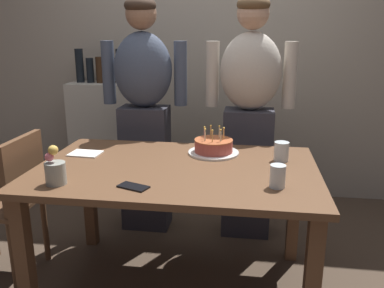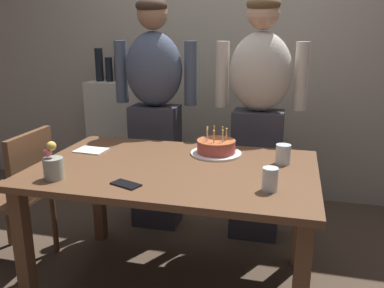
{
  "view_description": "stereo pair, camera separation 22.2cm",
  "coord_description": "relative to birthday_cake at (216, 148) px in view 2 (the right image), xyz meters",
  "views": [
    {
      "loc": [
        0.38,
        -2.01,
        1.45
      ],
      "look_at": [
        0.07,
        0.11,
        0.84
      ],
      "focal_mm": 37.74,
      "sensor_mm": 36.0,
      "label": 1
    },
    {
      "loc": [
        0.6,
        -1.97,
        1.45
      ],
      "look_at": [
        0.07,
        0.11,
        0.84
      ],
      "focal_mm": 37.74,
      "sensor_mm": 36.0,
      "label": 2
    }
  ],
  "objects": [
    {
      "name": "water_glass_near",
      "position": [
        0.39,
        -0.08,
        0.01
      ],
      "size": [
        0.08,
        0.08,
        0.11
      ],
      "primitive_type": "cylinder",
      "color": "silver",
      "rests_on": "dining_table"
    },
    {
      "name": "flower_vase",
      "position": [
        -0.7,
        -0.6,
        0.03
      ],
      "size": [
        0.1,
        0.1,
        0.19
      ],
      "color": "#999E93",
      "rests_on": "dining_table"
    },
    {
      "name": "back_wall",
      "position": [
        -0.18,
        1.28,
        0.52
      ],
      "size": [
        5.2,
        0.1,
        2.6
      ],
      "primitive_type": "cube",
      "color": "#9E9384",
      "rests_on": "ground_plane"
    },
    {
      "name": "dining_chair",
      "position": [
        -1.15,
        -0.28,
        -0.26
      ],
      "size": [
        0.42,
        0.42,
        0.87
      ],
      "rotation": [
        0.0,
        0.0,
        -1.57
      ],
      "color": "brown",
      "rests_on": "ground_plane"
    },
    {
      "name": "dining_table",
      "position": [
        -0.18,
        -0.27,
        -0.14
      ],
      "size": [
        1.5,
        0.96,
        0.74
      ],
      "color": "brown",
      "rests_on": "ground_plane"
    },
    {
      "name": "person_woman_cardigan",
      "position": [
        0.2,
        0.47,
        0.09
      ],
      "size": [
        0.61,
        0.27,
        1.66
      ],
      "rotation": [
        0.0,
        0.0,
        3.14
      ],
      "color": "#33333D",
      "rests_on": "ground_plane"
    },
    {
      "name": "birthday_cake",
      "position": [
        0.0,
        0.0,
        0.0
      ],
      "size": [
        0.3,
        0.3,
        0.16
      ],
      "color": "white",
      "rests_on": "dining_table"
    },
    {
      "name": "cell_phone",
      "position": [
        -0.32,
        -0.59,
        -0.04
      ],
      "size": [
        0.16,
        0.12,
        0.01
      ],
      "primitive_type": "cube",
      "rotation": [
        0.0,
        0.0,
        -0.36
      ],
      "color": "black",
      "rests_on": "dining_table"
    },
    {
      "name": "water_glass_far",
      "position": [
        0.34,
        -0.49,
        0.01
      ],
      "size": [
        0.07,
        0.07,
        0.11
      ],
      "primitive_type": "cylinder",
      "color": "silver",
      "rests_on": "dining_table"
    },
    {
      "name": "napkin_stack",
      "position": [
        -0.75,
        -0.12,
        -0.04
      ],
      "size": [
        0.19,
        0.15,
        0.01
      ],
      "primitive_type": "cube",
      "rotation": [
        0.0,
        0.0,
        -0.07
      ],
      "color": "white",
      "rests_on": "dining_table"
    },
    {
      "name": "ground_plane",
      "position": [
        -0.18,
        -0.27,
        -0.78
      ],
      "size": [
        10.0,
        10.0,
        0.0
      ],
      "primitive_type": "plane",
      "color": "#47382B"
    },
    {
      "name": "person_man_bearded",
      "position": [
        -0.54,
        0.47,
        0.09
      ],
      "size": [
        0.61,
        0.27,
        1.66
      ],
      "rotation": [
        0.0,
        0.0,
        3.14
      ],
      "color": "#33333D",
      "rests_on": "ground_plane"
    },
    {
      "name": "shelf_cabinet",
      "position": [
        -1.03,
        1.06,
        -0.25
      ],
      "size": [
        0.65,
        0.3,
        1.29
      ],
      "color": "beige",
      "rests_on": "ground_plane"
    }
  ]
}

